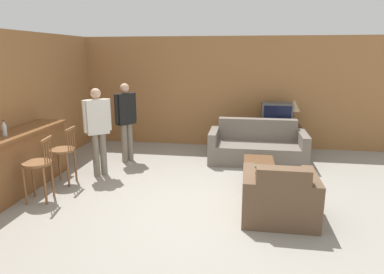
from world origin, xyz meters
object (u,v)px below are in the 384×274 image
(bar_chair_mid, at_px, (63,153))
(coffee_table, at_px, (259,166))
(tv, at_px, (277,114))
(bar_chair_near, at_px, (38,167))
(person_by_window, at_px, (126,118))
(person_by_counter, at_px, (98,127))
(tv_unit, at_px, (275,138))
(bottle, at_px, (4,128))
(couch_far, at_px, (257,147))
(table_lamp, at_px, (294,106))
(book_on_table, at_px, (258,166))
(armchair_near, at_px, (279,199))

(bar_chair_mid, distance_m, coffee_table, 3.37)
(coffee_table, xyz_separation_m, tv, (0.44, 2.12, 0.56))
(bar_chair_near, bearing_deg, person_by_window, 72.77)
(person_by_window, relative_size, person_by_counter, 1.01)
(bar_chair_mid, relative_size, person_by_window, 0.61)
(tv_unit, height_order, bottle, bottle)
(person_by_window, bearing_deg, couch_far, 8.94)
(bar_chair_near, bearing_deg, table_lamp, 38.97)
(tv, distance_m, person_by_window, 3.34)
(coffee_table, bearing_deg, book_on_table, -96.97)
(person_by_window, xyz_separation_m, person_by_counter, (-0.21, -0.90, -0.00))
(person_by_counter, bearing_deg, bar_chair_mid, -132.07)
(bar_chair_mid, height_order, couch_far, bar_chair_mid)
(couch_far, bearing_deg, bar_chair_near, -142.78)
(tv_unit, relative_size, person_by_window, 0.65)
(coffee_table, xyz_separation_m, person_by_window, (-2.67, 0.89, 0.60))
(bar_chair_mid, bearing_deg, bar_chair_near, -90.02)
(couch_far, relative_size, armchair_near, 2.00)
(tv, relative_size, person_by_counter, 0.41)
(tv, bearing_deg, bar_chair_mid, -145.22)
(table_lamp, bearing_deg, tv_unit, 180.00)
(couch_far, relative_size, bottle, 7.97)
(armchair_near, relative_size, coffee_table, 0.99)
(coffee_table, bearing_deg, bottle, -164.11)
(tv_unit, distance_m, person_by_window, 3.40)
(couch_far, distance_m, tv_unit, 0.92)
(bar_chair_near, distance_m, coffee_table, 3.55)
(bar_chair_near, height_order, person_by_counter, person_by_counter)
(coffee_table, xyz_separation_m, tv_unit, (0.44, 2.12, -0.00))
(armchair_near, height_order, person_by_counter, person_by_counter)
(bar_chair_mid, height_order, coffee_table, bar_chair_mid)
(bar_chair_mid, height_order, tv_unit, bar_chair_mid)
(bar_chair_near, height_order, book_on_table, bar_chair_near)
(armchair_near, xyz_separation_m, coffee_table, (-0.23, 1.27, 0.02))
(couch_far, relative_size, coffee_table, 1.97)
(bar_chair_mid, height_order, armchair_near, bar_chair_mid)
(bar_chair_near, xyz_separation_m, couch_far, (3.33, 2.53, -0.25))
(table_lamp, bearing_deg, person_by_counter, -150.03)
(bottle, relative_size, person_by_window, 0.15)
(bottle, bearing_deg, person_by_counter, 47.56)
(bar_chair_mid, height_order, person_by_counter, person_by_counter)
(table_lamp, bearing_deg, couch_far, -134.62)
(coffee_table, height_order, table_lamp, table_lamp)
(armchair_near, bearing_deg, bar_chair_near, 179.13)
(person_by_window, height_order, person_by_counter, person_by_window)
(bar_chair_mid, xyz_separation_m, book_on_table, (3.30, 0.31, -0.15))
(bar_chair_near, height_order, tv_unit, bar_chair_near)
(coffee_table, bearing_deg, table_lamp, 69.25)
(coffee_table, relative_size, table_lamp, 1.79)
(bar_chair_mid, distance_m, person_by_window, 1.58)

